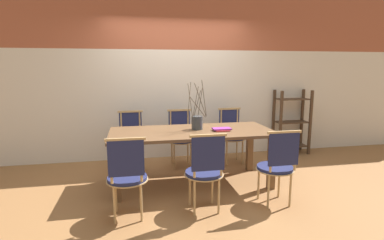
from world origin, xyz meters
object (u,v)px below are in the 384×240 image
chair_near_center (277,164)px  book_stack (221,129)px  chair_far_center (231,134)px  vase_centerpiece (197,122)px  shelving_rack (292,122)px  dining_table (192,138)px

chair_near_center → book_stack: chair_near_center is taller
chair_far_center → vase_centerpiece: 1.17m
chair_near_center → shelving_rack: size_ratio=0.77×
dining_table → chair_far_center: size_ratio=2.39×
dining_table → shelving_rack: 2.47m
book_stack → shelving_rack: 2.16m
vase_centerpiece → book_stack: vase_centerpiece is taller
book_stack → chair_far_center: bearing=63.3°
chair_far_center → shelving_rack: bearing=-166.8°
dining_table → chair_far_center: 1.23m
chair_near_center → shelving_rack: bearing=56.8°
chair_far_center → shelving_rack: 1.35m
book_stack → shelving_rack: shelving_rack is taller
vase_centerpiece → chair_near_center: bearing=-50.3°
dining_table → shelving_rack: bearing=28.0°
dining_table → chair_near_center: (0.86, -0.85, -0.17)m
book_stack → vase_centerpiece: bearing=155.9°
vase_centerpiece → shelving_rack: (2.09, 1.09, -0.28)m
chair_far_center → vase_centerpiece: bearing=45.0°
chair_near_center → chair_far_center: 1.71m
chair_near_center → chair_far_center: (0.01, 1.71, 0.00)m
dining_table → chair_near_center: 1.22m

